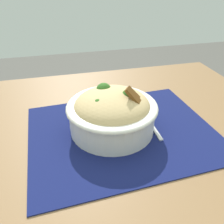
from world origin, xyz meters
TOP-DOWN VIEW (x-y plane):
  - table at (0.00, 0.00)m, footprint 1.01×0.78m
  - placemat at (0.04, -0.01)m, footprint 0.47×0.38m
  - bowl at (0.02, 0.01)m, footprint 0.23×0.23m
  - fork at (0.12, 0.00)m, footprint 0.02×0.13m

SIDE VIEW (x-z plane):
  - table at x=0.00m, z-range 0.30..1.05m
  - placemat at x=0.04m, z-range 0.75..0.76m
  - fork at x=0.12m, z-range 0.76..0.76m
  - bowl at x=0.02m, z-range 0.75..0.87m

